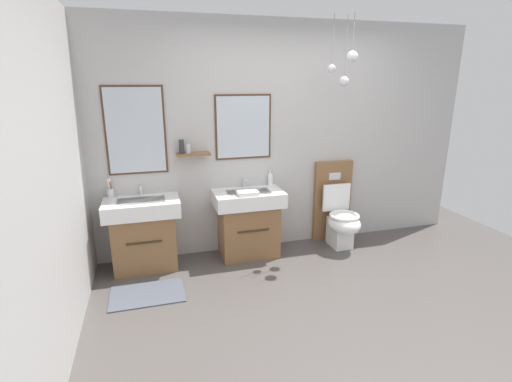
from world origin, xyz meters
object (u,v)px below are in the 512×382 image
vanity_sink_right (248,221)px  vanity_sink_left (144,232)px  toilet (338,214)px  toothbrush_cup (110,192)px  soap_dispenser (270,179)px  folded_hand_towel (248,193)px

vanity_sink_right → vanity_sink_left: bearing=180.0°
toilet → toothbrush_cup: 2.61m
toilet → soap_dispenser: 0.95m
toilet → vanity_sink_left: bearing=-180.0°
toilet → soap_dispenser: size_ratio=5.59×
toilet → toothbrush_cup: (-2.57, 0.16, 0.44)m
toilet → toothbrush_cup: size_ratio=4.81×
vanity_sink_left → soap_dispenser: size_ratio=4.28×
vanity_sink_left → toothbrush_cup: bearing=151.9°
vanity_sink_right → folded_hand_towel: (-0.04, -0.14, 0.38)m
vanity_sink_left → vanity_sink_right: same height
toilet → folded_hand_towel: toilet is taller
vanity_sink_left → toilet: toilet is taller
vanity_sink_right → toothbrush_cup: bearing=173.6°
vanity_sink_left → folded_hand_towel: bearing=-7.3°
vanity_sink_right → toilet: toilet is taller
toothbrush_cup → soap_dispenser: (1.76, 0.01, 0.02)m
soap_dispenser → folded_hand_towel: soap_dispenser is taller
vanity_sink_right → soap_dispenser: bearing=28.7°
vanity_sink_left → soap_dispenser: bearing=6.7°
vanity_sink_left → toothbrush_cup: toothbrush_cup is taller
vanity_sink_left → soap_dispenser: 1.52m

